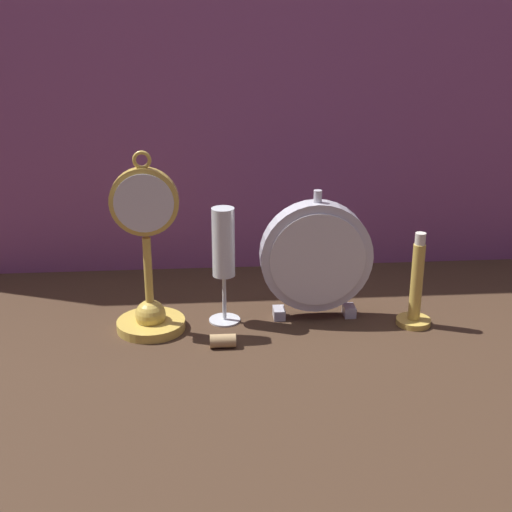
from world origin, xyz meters
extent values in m
plane|color=#422D1E|center=(0.00, 0.00, 0.00)|extent=(4.00, 4.00, 0.00)
cube|color=#8E4C7F|center=(0.00, 0.33, 0.38)|extent=(1.47, 0.01, 0.76)
cylinder|color=gold|center=(-0.18, 0.04, 0.01)|extent=(0.12, 0.12, 0.02)
sphere|color=gold|center=(-0.18, 0.04, 0.03)|extent=(0.05, 0.05, 0.05)
cylinder|color=gold|center=(-0.18, 0.04, 0.09)|extent=(0.01, 0.01, 0.15)
cylinder|color=gold|center=(-0.18, 0.04, 0.23)|extent=(0.11, 0.02, 0.11)
cylinder|color=silver|center=(-0.18, 0.03, 0.23)|extent=(0.10, 0.00, 0.10)
torus|color=gold|center=(-0.18, 0.04, 0.29)|extent=(0.03, 0.01, 0.03)
cube|color=silver|center=(0.04, 0.07, 0.01)|extent=(0.02, 0.03, 0.02)
cube|color=silver|center=(0.16, 0.07, 0.01)|extent=(0.02, 0.03, 0.02)
cylinder|color=silver|center=(0.10, 0.07, 0.11)|extent=(0.19, 0.04, 0.19)
cylinder|color=silver|center=(0.10, 0.05, 0.11)|extent=(0.16, 0.00, 0.16)
cylinder|color=silver|center=(0.10, 0.07, 0.22)|extent=(0.01, 0.01, 0.02)
cylinder|color=silver|center=(-0.06, 0.06, 0.00)|extent=(0.05, 0.05, 0.01)
cylinder|color=silver|center=(-0.06, 0.06, 0.05)|extent=(0.01, 0.01, 0.08)
cylinder|color=white|center=(-0.06, 0.06, 0.15)|extent=(0.04, 0.04, 0.12)
cylinder|color=#DBC675|center=(-0.06, 0.06, 0.12)|extent=(0.03, 0.03, 0.08)
cylinder|color=gold|center=(0.27, 0.02, 0.01)|extent=(0.06, 0.06, 0.01)
cylinder|color=gold|center=(0.27, 0.02, 0.08)|extent=(0.02, 0.02, 0.14)
cylinder|color=silver|center=(0.27, 0.02, 0.16)|extent=(0.02, 0.02, 0.02)
cylinder|color=tan|center=(-0.06, -0.04, 0.01)|extent=(0.04, 0.02, 0.02)
camera|label=1|loc=(-0.09, -1.07, 0.54)|focal=50.00mm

